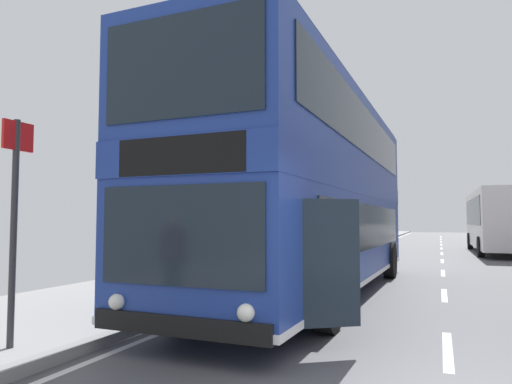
% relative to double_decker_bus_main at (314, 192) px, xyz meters
% --- Properties ---
extents(double_decker_bus_main, '(3.20, 11.60, 4.46)m').
position_rel_double_decker_bus_main_xyz_m(double_decker_bus_main, '(0.00, 0.00, 0.00)').
color(double_decker_bus_main, navy).
rests_on(double_decker_bus_main, ground).
extents(background_bus_far_lane, '(2.75, 10.65, 3.18)m').
position_rel_double_decker_bus_main_xyz_m(background_bus_far_lane, '(5.57, 16.82, -0.60)').
color(background_bus_far_lane, white).
rests_on(background_bus_far_lane, ground).
extents(bus_stop_sign_near, '(0.08, 0.44, 2.78)m').
position_rel_double_decker_bus_main_xyz_m(bus_stop_sign_near, '(-2.16, -6.22, -0.49)').
color(bus_stop_sign_near, '#2D2D33').
rests_on(bus_stop_sign_near, ground).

